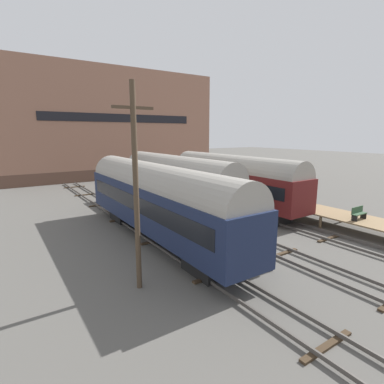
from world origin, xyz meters
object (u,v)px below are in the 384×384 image
at_px(train_car_maroon, 233,178).
at_px(train_car_navy, 156,197).
at_px(bench, 358,213).
at_px(person_worker, 271,251).
at_px(train_car_brown, 176,180).
at_px(utility_pole, 136,187).

bearing_deg(train_car_maroon, train_car_navy, -159.15).
bearing_deg(bench, person_worker, -175.72).
distance_m(train_car_brown, train_car_navy, 7.59).
distance_m(train_car_maroon, person_worker, 13.30).
relative_size(train_car_navy, utility_pole, 1.92).
bearing_deg(train_car_brown, bench, -59.04).
bearing_deg(utility_pole, person_worker, -19.49).
bearing_deg(train_car_navy, person_worker, -69.58).
relative_size(bench, person_worker, 0.77).
xyz_separation_m(train_car_brown, person_worker, (-2.17, -13.17, -1.77)).
distance_m(train_car_maroon, utility_pole, 16.17).
xyz_separation_m(person_worker, utility_pole, (-6.29, 2.23, 3.61)).
xyz_separation_m(train_car_navy, person_worker, (2.75, -7.38, -1.80)).
height_order(train_car_navy, bench, train_car_navy).
xyz_separation_m(train_car_brown, bench, (7.47, -12.45, -1.36)).
distance_m(train_car_navy, bench, 14.13).
height_order(train_car_brown, train_car_navy, train_car_navy).
relative_size(train_car_navy, bench, 12.52).
bearing_deg(person_worker, train_car_brown, 80.65).
xyz_separation_m(train_car_maroon, bench, (2.55, -10.40, -1.35)).
distance_m(train_car_maroon, bench, 10.80).
xyz_separation_m(train_car_brown, train_car_navy, (-4.91, -5.79, 0.03)).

